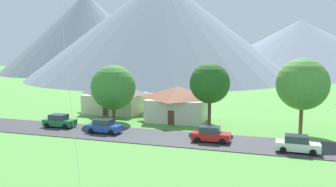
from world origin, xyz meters
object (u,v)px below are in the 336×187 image
object	(u,v)px
house_right_center	(116,97)
parked_car_white_east_end	(297,144)
tree_near_left	(210,83)
house_leftmost	(178,103)
parked_car_red_west_end	(211,134)
parked_car_blue_mid_west	(104,126)
tree_center	(303,84)
parked_car_green_mid_east	(59,121)
tree_left_of_center	(113,87)

from	to	relation	value
house_right_center	parked_car_white_east_end	size ratio (longest dim) A/B	2.24
tree_near_left	house_leftmost	bearing A→B (deg)	145.72
parked_car_red_west_end	parked_car_blue_mid_west	world-z (taller)	same
parked_car_blue_mid_west	tree_center	bearing A→B (deg)	16.90
parked_car_blue_mid_west	parked_car_white_east_end	xyz separation A→B (m)	(22.21, -1.57, 0.00)
house_leftmost	parked_car_green_mid_east	world-z (taller)	house_leftmost
parked_car_green_mid_east	tree_near_left	bearing A→B (deg)	17.63
parked_car_blue_mid_west	tree_left_of_center	bearing A→B (deg)	107.42
tree_center	parked_car_red_west_end	world-z (taller)	tree_center
house_leftmost	parked_car_red_west_end	world-z (taller)	house_leftmost
house_right_center	parked_car_white_east_end	bearing A→B (deg)	-29.74
tree_near_left	parked_car_red_west_end	world-z (taller)	tree_near_left
house_leftmost	parked_car_green_mid_east	xyz separation A→B (m)	(-13.62, -9.65, -1.72)
tree_center	parked_car_blue_mid_west	xyz separation A→B (m)	(-22.99, -6.98, -5.24)
house_leftmost	parked_car_green_mid_east	size ratio (longest dim) A/B	2.05
house_right_center	parked_car_blue_mid_west	world-z (taller)	house_right_center
parked_car_blue_mid_west	tree_near_left	bearing A→B (deg)	31.47
house_right_center	tree_left_of_center	size ratio (longest dim) A/B	1.17
tree_near_left	parked_car_blue_mid_west	bearing A→B (deg)	-148.53
tree_near_left	parked_car_white_east_end	bearing A→B (deg)	-39.67
tree_center	parked_car_blue_mid_west	world-z (taller)	tree_center
house_right_center	tree_center	world-z (taller)	tree_center
house_leftmost	tree_near_left	distance (m)	7.24
house_leftmost	parked_car_white_east_end	size ratio (longest dim) A/B	2.06
tree_near_left	parked_car_white_east_end	world-z (taller)	tree_near_left
tree_left_of_center	parked_car_red_west_end	bearing A→B (deg)	-24.78
parked_car_red_west_end	parked_car_green_mid_east	size ratio (longest dim) A/B	1.00
house_right_center	parked_car_white_east_end	world-z (taller)	house_right_center
parked_car_green_mid_east	parked_car_red_west_end	bearing A→B (deg)	-3.63
house_right_center	parked_car_red_west_end	world-z (taller)	house_right_center
parked_car_blue_mid_west	parked_car_green_mid_east	bearing A→B (deg)	171.12
tree_near_left	tree_left_of_center	distance (m)	13.91
tree_near_left	parked_car_red_west_end	distance (m)	9.02
house_leftmost	tree_near_left	size ratio (longest dim) A/B	1.02
parked_car_white_east_end	house_leftmost	bearing A→B (deg)	142.06
tree_near_left	parked_car_green_mid_east	bearing A→B (deg)	-162.37
parked_car_red_west_end	parked_car_white_east_end	distance (m)	9.05
house_leftmost	tree_near_left	xyz separation A→B (m)	(5.32, -3.63, 3.30)
parked_car_blue_mid_west	parked_car_green_mid_east	world-z (taller)	same
parked_car_white_east_end	parked_car_red_west_end	bearing A→B (deg)	171.07
tree_near_left	parked_car_green_mid_east	distance (m)	20.50
house_leftmost	house_right_center	distance (m)	12.23
parked_car_blue_mid_west	parked_car_green_mid_east	xyz separation A→B (m)	(-7.26, 1.13, 0.00)
parked_car_green_mid_east	parked_car_white_east_end	world-z (taller)	same
tree_near_left	parked_car_green_mid_east	world-z (taller)	tree_near_left
tree_left_of_center	parked_car_blue_mid_west	world-z (taller)	tree_left_of_center
tree_center	house_right_center	bearing A→B (deg)	165.74
house_leftmost	parked_car_blue_mid_west	xyz separation A→B (m)	(-6.36, -10.78, -1.72)
tree_center	parked_car_white_east_end	bearing A→B (deg)	-95.16
parked_car_green_mid_east	parked_car_white_east_end	distance (m)	29.59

